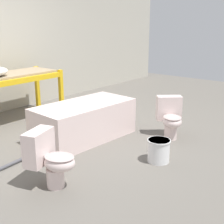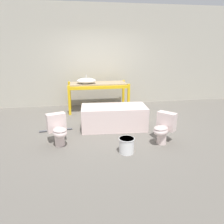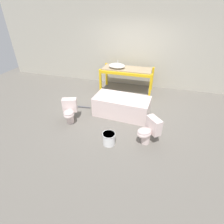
{
  "view_description": "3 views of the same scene",
  "coord_description": "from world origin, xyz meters",
  "px_view_note": "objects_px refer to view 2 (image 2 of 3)",
  "views": [
    {
      "loc": [
        -3.13,
        -3.49,
        1.74
      ],
      "look_at": [
        -0.09,
        -1.01,
        0.59
      ],
      "focal_mm": 50.0,
      "sensor_mm": 36.0,
      "label": 1
    },
    {
      "loc": [
        -0.8,
        -5.26,
        1.96
      ],
      "look_at": [
        -0.09,
        -1.1,
        0.66
      ],
      "focal_mm": 35.0,
      "sensor_mm": 36.0,
      "label": 2
    },
    {
      "loc": [
        1.0,
        -4.55,
        2.8
      ],
      "look_at": [
        0.01,
        -1.09,
        0.53
      ],
      "focal_mm": 28.0,
      "sensor_mm": 36.0,
      "label": 3
    }
  ],
  "objects_px": {
    "bathtub_main": "(114,116)",
    "toilet_far": "(58,129)",
    "sink_basin": "(86,81)",
    "toilet_near": "(164,127)",
    "bucket_white": "(127,145)"
  },
  "relations": [
    {
      "from": "bathtub_main",
      "to": "toilet_far",
      "type": "bearing_deg",
      "value": -146.8
    },
    {
      "from": "sink_basin",
      "to": "toilet_near",
      "type": "distance_m",
      "value": 2.96
    },
    {
      "from": "bathtub_main",
      "to": "sink_basin",
      "type": "bearing_deg",
      "value": 113.73
    },
    {
      "from": "sink_basin",
      "to": "toilet_far",
      "type": "height_order",
      "value": "sink_basin"
    },
    {
      "from": "toilet_far",
      "to": "bucket_white",
      "type": "distance_m",
      "value": 1.42
    },
    {
      "from": "toilet_far",
      "to": "bucket_white",
      "type": "relative_size",
      "value": 2.12
    },
    {
      "from": "toilet_far",
      "to": "bucket_white",
      "type": "bearing_deg",
      "value": -43.24
    },
    {
      "from": "bathtub_main",
      "to": "toilet_near",
      "type": "height_order",
      "value": "toilet_near"
    },
    {
      "from": "bathtub_main",
      "to": "bucket_white",
      "type": "relative_size",
      "value": 5.37
    },
    {
      "from": "sink_basin",
      "to": "bathtub_main",
      "type": "height_order",
      "value": "sink_basin"
    },
    {
      "from": "bathtub_main",
      "to": "toilet_far",
      "type": "relative_size",
      "value": 2.54
    },
    {
      "from": "bathtub_main",
      "to": "bucket_white",
      "type": "bearing_deg",
      "value": -85.64
    },
    {
      "from": "sink_basin",
      "to": "bathtub_main",
      "type": "distance_m",
      "value": 1.75
    },
    {
      "from": "sink_basin",
      "to": "toilet_far",
      "type": "relative_size",
      "value": 0.89
    },
    {
      "from": "bathtub_main",
      "to": "toilet_near",
      "type": "xyz_separation_m",
      "value": [
        0.86,
        -0.99,
        0.02
      ]
    }
  ]
}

